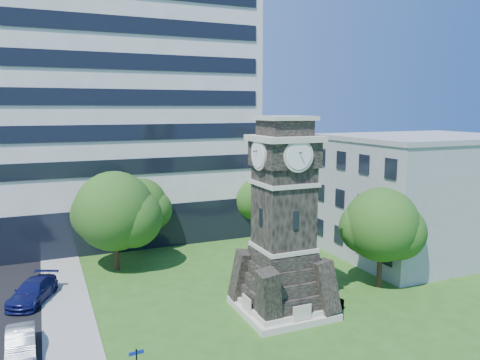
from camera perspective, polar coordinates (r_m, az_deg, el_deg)
name	(u,v)px	position (r m, az deg, el deg)	size (l,w,h in m)	color
ground	(252,333)	(27.98, 1.48, -18.20)	(160.00, 160.00, 0.00)	#295A19
sidewalk	(70,326)	(30.43, -20.06, -16.37)	(3.00, 70.00, 0.06)	gray
clock_tower	(283,230)	(29.03, 5.28, -6.05)	(5.40, 5.40, 12.22)	beige
office_tall	(116,93)	(49.06, -14.90, 10.26)	(26.20, 15.11, 28.60)	white
office_low	(422,195)	(43.82, 21.29, -1.68)	(15.20, 12.20, 10.40)	#9A9DA0
car_street_mid	(21,343)	(27.99, -25.17, -17.54)	(1.40, 4.01, 1.32)	#9C9EA4
car_street_north	(33,291)	(34.59, -23.94, -12.30)	(1.96, 4.82, 1.40)	#11154C
car_east_lot	(424,262)	(40.06, 21.51, -9.24)	(2.42, 5.24, 1.46)	#535358
park_bench	(330,303)	(31.11, 10.94, -14.53)	(1.69, 0.45, 0.87)	black
tree_nw	(116,213)	(37.73, -14.90, -3.94)	(6.85, 6.23, 7.89)	#332114
tree_nc	(141,206)	(42.97, -12.03, -3.14)	(5.36, 4.87, 6.57)	#332114
tree_ne	(252,200)	(46.98, 1.51, -2.41)	(4.78, 4.35, 5.92)	#332114
tree_east	(382,227)	(34.47, 16.94, -5.51)	(5.74, 5.22, 7.21)	#332114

